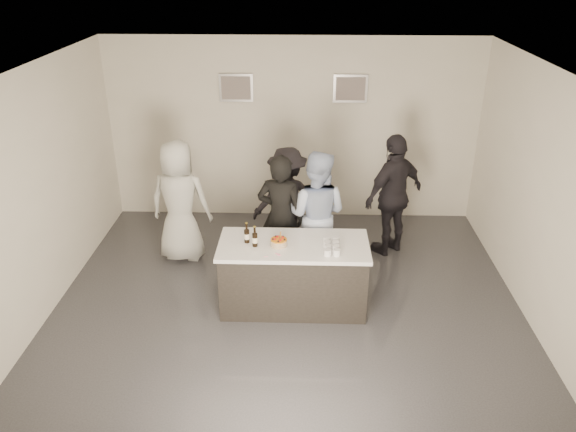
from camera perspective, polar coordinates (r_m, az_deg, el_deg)
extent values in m
plane|color=#3D3D42|center=(7.20, -0.13, -10.03)|extent=(6.00, 6.00, 0.00)
plane|color=white|center=(5.97, -0.16, 14.08)|extent=(6.00, 6.00, 0.00)
cube|color=silver|center=(9.25, 0.51, 8.67)|extent=(6.00, 0.04, 3.00)
cube|color=silver|center=(3.92, -1.74, -17.73)|extent=(6.00, 0.04, 3.00)
cube|color=silver|center=(7.19, -24.79, 1.13)|extent=(0.04, 6.00, 3.00)
cube|color=silver|center=(7.02, 25.15, 0.47)|extent=(0.04, 6.00, 3.00)
cube|color=#B2B2B7|center=(9.11, -5.29, 12.85)|extent=(0.54, 0.04, 0.44)
cube|color=#B2B2B7|center=(9.07, 6.36, 12.75)|extent=(0.54, 0.04, 0.44)
cube|color=white|center=(7.14, 0.56, -6.01)|extent=(1.86, 0.86, 0.90)
cylinder|color=orange|center=(6.86, -0.94, -2.73)|extent=(0.20, 0.20, 0.08)
cylinder|color=black|center=(6.91, -4.22, -1.72)|extent=(0.07, 0.07, 0.26)
cylinder|color=black|center=(6.81, -3.39, -2.10)|extent=(0.07, 0.07, 0.26)
cube|color=gold|center=(6.80, 4.45, -3.07)|extent=(0.19, 0.40, 0.08)
cube|color=pink|center=(6.66, -1.62, -4.01)|extent=(0.24, 0.08, 0.01)
imported|color=black|center=(7.61, -0.74, -0.11)|extent=(0.72, 0.55, 1.78)
imported|color=silver|center=(7.68, 2.87, 0.19)|extent=(1.03, 0.90, 1.81)
imported|color=silver|center=(8.20, -10.94, 1.46)|extent=(0.94, 0.67, 1.81)
imported|color=black|center=(8.36, 10.70, 2.10)|extent=(1.13, 1.02, 1.85)
imported|color=black|center=(8.39, -0.08, 1.75)|extent=(1.15, 0.84, 1.60)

